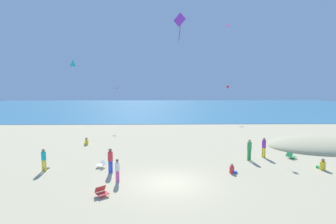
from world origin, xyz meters
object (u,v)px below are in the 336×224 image
beach_chair_near_camera (291,156)px  person_3 (232,170)px  person_4 (117,169)px  kite_purple (180,20)px  person_5 (110,159)px  beach_chair_far_right (102,192)px  kite_red (228,87)px  kite_pink (117,88)px  person_2 (249,148)px  person_0 (264,146)px  kite_teal (73,63)px  person_6 (86,142)px  person_7 (322,165)px  kite_magenta (228,25)px  beach_chair_mid_beach (101,164)px  person_1 (44,158)px

beach_chair_near_camera → person_3: bearing=-170.6°
person_4 → kite_purple: size_ratio=0.72×
person_5 → beach_chair_far_right: bearing=-47.4°
person_4 → kite_red: 30.31m
person_3 → beach_chair_near_camera: bearing=39.2°
kite_pink → kite_purple: 19.15m
beach_chair_far_right → person_2: (10.15, 6.39, 0.73)m
beach_chair_near_camera → person_2: bearing=165.8°
person_0 → kite_purple: size_ratio=0.81×
kite_teal → person_3: bearing=-35.1°
person_6 → person_7: person_7 is taller
person_0 → kite_magenta: (-0.64, 10.35, 12.02)m
person_5 → person_3: bearing=36.9°
kite_red → beach_chair_mid_beach: bearing=-122.2°
beach_chair_far_right → person_2: size_ratio=0.51×
person_1 → person_3: 13.01m
person_4 → person_7: size_ratio=1.78×
person_5 → person_4: bearing=-26.7°
kite_red → person_4: bearing=-116.7°
person_0 → person_4: bearing=168.6°
person_5 → person_2: bearing=53.0°
person_2 → kite_purple: bearing=-103.2°
beach_chair_near_camera → kite_magenta: (-2.72, 10.72, 12.74)m
person_5 → kite_teal: kite_teal is taller
person_1 → person_5: (4.70, -0.43, 0.07)m
beach_chair_far_right → person_7: (14.56, 4.06, 0.06)m
kite_teal → kite_red: size_ratio=1.12×
person_6 → person_7: (18.98, -7.90, 0.03)m
beach_chair_mid_beach → kite_red: 28.85m
person_5 → kite_red: (14.22, 25.09, 4.66)m
beach_chair_mid_beach → person_3: person_3 is taller
kite_teal → beach_chair_mid_beach: bearing=-60.7°
person_2 → kite_magenta: kite_magenta is taller
person_2 → person_6: size_ratio=2.30×
kite_red → beach_chair_near_camera: bearing=-90.6°
person_0 → kite_red: (2.32, 21.55, 4.70)m
person_3 → person_4: size_ratio=0.45×
kite_teal → kite_magenta: size_ratio=1.11×
beach_chair_far_right → kite_red: size_ratio=0.78×
person_1 → person_2: bearing=-78.5°
person_3 → beach_chair_far_right: bearing=-148.2°
person_0 → person_6: 16.75m
person_4 → person_5: 1.82m
beach_chair_near_camera → person_1: (-18.68, -2.74, 0.69)m
person_1 → person_4: 5.85m
person_0 → person_7: bearing=-83.2°
beach_chair_far_right → person_6: person_6 is taller
person_0 → kite_teal: (-17.53, 6.02, 7.28)m
beach_chair_far_right → kite_purple: 12.47m
kite_pink → kite_teal: 9.85m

